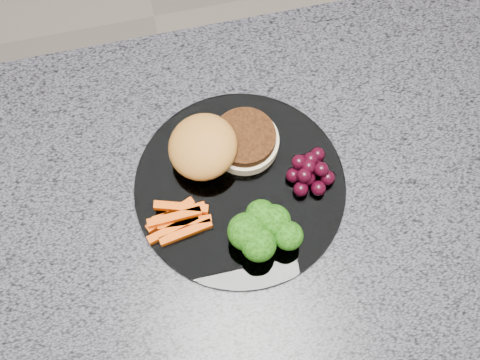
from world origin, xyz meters
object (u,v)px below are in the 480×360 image
(island_cabinet, at_px, (217,315))
(plate, at_px, (240,187))
(burger, at_px, (218,146))
(grape_bunch, at_px, (310,171))

(island_cabinet, height_order, plate, plate)
(burger, xyz_separation_m, grape_bunch, (0.10, -0.05, -0.01))
(plate, bearing_deg, burger, 108.54)
(island_cabinet, bearing_deg, grape_bunch, 19.50)
(burger, height_order, grape_bunch, burger)
(island_cabinet, relative_size, burger, 7.38)
(burger, distance_m, grape_bunch, 0.12)
(island_cabinet, distance_m, grape_bunch, 0.51)
(plate, xyz_separation_m, burger, (-0.02, 0.05, 0.02))
(burger, bearing_deg, plate, -90.74)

